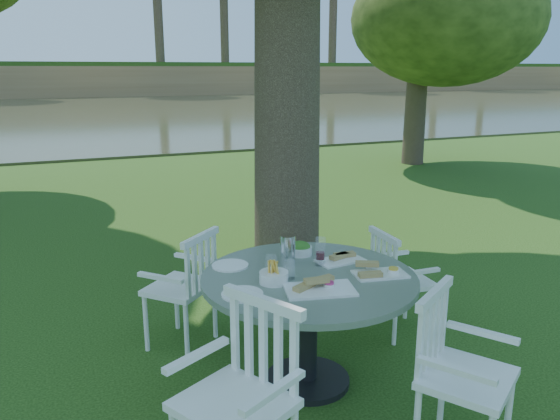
# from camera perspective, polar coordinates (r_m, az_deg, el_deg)

# --- Properties ---
(ground) EXTENTS (140.00, 140.00, 0.00)m
(ground) POSITION_cam_1_polar(r_m,az_deg,el_deg) (4.86, 0.93, -10.31)
(ground) COLOR #16370B
(ground) RESTS_ON ground
(table) EXTENTS (1.38, 1.38, 0.77)m
(table) POSITION_cam_1_polar(r_m,az_deg,el_deg) (3.56, 3.02, -9.07)
(table) COLOR black
(table) RESTS_ON ground
(chair_ne) EXTENTS (0.42, 0.44, 0.84)m
(chair_ne) POSITION_cam_1_polar(r_m,az_deg,el_deg) (4.35, 11.78, -6.63)
(chair_ne) COLOR white
(chair_ne) RESTS_ON ground
(chair_nw) EXTENTS (0.62, 0.62, 0.90)m
(chair_nw) POSITION_cam_1_polar(r_m,az_deg,el_deg) (4.10, -9.42, -7.32)
(chair_nw) COLOR white
(chair_nw) RESTS_ON ground
(chair_sw) EXTENTS (0.64, 0.65, 0.98)m
(chair_sw) POSITION_cam_1_polar(r_m,az_deg,el_deg) (2.76, -3.41, -17.56)
(chair_sw) COLOR white
(chair_sw) RESTS_ON ground
(chair_se) EXTENTS (0.63, 0.62, 0.92)m
(chair_se) POSITION_cam_1_polar(r_m,az_deg,el_deg) (3.12, 17.41, -14.88)
(chair_se) COLOR white
(chair_se) RESTS_ON ground
(tableware) EXTENTS (1.22, 0.90, 0.20)m
(tableware) POSITION_cam_1_polar(r_m,az_deg,el_deg) (3.53, 1.90, -5.93)
(tableware) COLOR white
(tableware) RESTS_ON table
(river) EXTENTS (100.00, 28.00, 0.12)m
(river) POSITION_cam_1_polar(r_m,az_deg,el_deg) (27.17, -19.21, 9.47)
(river) COLOR #353821
(river) RESTS_ON ground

